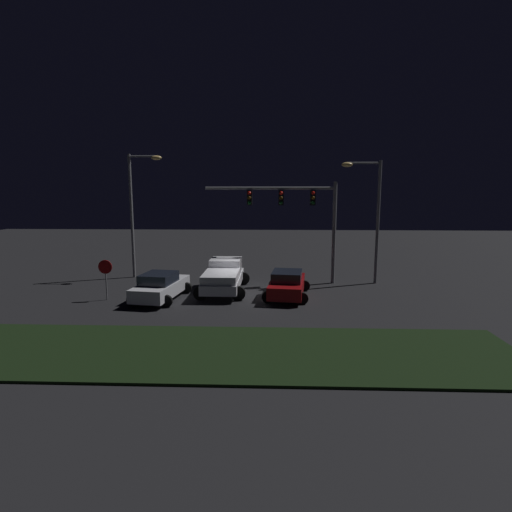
{
  "coord_description": "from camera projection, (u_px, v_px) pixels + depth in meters",
  "views": [
    {
      "loc": [
        1.79,
        -23.27,
        5.91
      ],
      "look_at": [
        0.88,
        0.71,
        2.12
      ],
      "focal_mm": 28.86,
      "sensor_mm": 36.0,
      "label": 1
    }
  ],
  "objects": [
    {
      "name": "street_lamp_left",
      "position": [
        137.0,
        202.0,
        27.76
      ],
      "size": [
        2.3,
        0.44,
        8.35
      ],
      "color": "slate",
      "rests_on": "ground_plane"
    },
    {
      "name": "street_lamp_right",
      "position": [
        370.0,
        207.0,
        25.97
      ],
      "size": [
        2.5,
        0.44,
        7.8
      ],
      "color": "slate",
      "rests_on": "ground_plane"
    },
    {
      "name": "grass_median",
      "position": [
        222.0,
        352.0,
        15.16
      ],
      "size": [
        21.87,
        5.38,
        0.1
      ],
      "primitive_type": "cube",
      "color": "black",
      "rests_on": "ground_plane"
    },
    {
      "name": "pickup_truck",
      "position": [
        224.0,
        275.0,
        24.44
      ],
      "size": [
        2.88,
        5.41,
        1.8
      ],
      "rotation": [
        0.0,
        0.0,
        1.56
      ],
      "color": "silver",
      "rests_on": "ground_plane"
    },
    {
      "name": "car_sedan",
      "position": [
        287.0,
        284.0,
        23.14
      ],
      "size": [
        2.82,
        4.58,
        1.51
      ],
      "rotation": [
        0.0,
        0.0,
        1.45
      ],
      "color": "maroon",
      "rests_on": "ground_plane"
    },
    {
      "name": "ground_plane",
      "position": [
        240.0,
        294.0,
        23.96
      ],
      "size": [
        80.0,
        80.0,
        0.0
      ],
      "primitive_type": "plane",
      "color": "black"
    },
    {
      "name": "car_sedan_far",
      "position": [
        160.0,
        286.0,
        22.59
      ],
      "size": [
        2.88,
        4.61,
        1.51
      ],
      "rotation": [
        0.0,
        0.0,
        1.43
      ],
      "color": "silver",
      "rests_on": "ground_plane"
    },
    {
      "name": "stop_sign",
      "position": [
        106.0,
        272.0,
        22.34
      ],
      "size": [
        0.76,
        0.08,
        2.23
      ],
      "color": "slate",
      "rests_on": "ground_plane"
    },
    {
      "name": "traffic_signal_gantry",
      "position": [
        296.0,
        207.0,
        26.05
      ],
      "size": [
        8.32,
        0.56,
        6.5
      ],
      "color": "slate",
      "rests_on": "ground_plane"
    }
  ]
}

